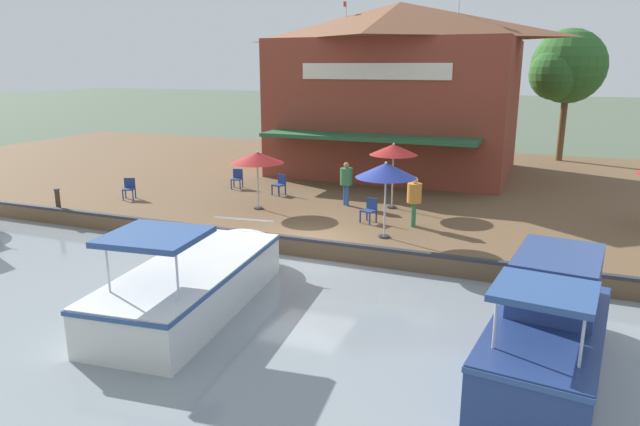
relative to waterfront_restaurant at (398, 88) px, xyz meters
The scene contains 17 objects.
ground_plane 14.05m from the waterfront_restaurant, ahead, with size 220.00×220.00×0.00m, color #4C5B47.
quay_deck 5.07m from the waterfront_restaurant, 18.56° to the left, with size 22.00×56.00×0.60m, color brown.
quay_edge_fender 13.75m from the waterfront_restaurant, ahead, with size 0.20×50.40×0.10m, color #2D2D33.
waterfront_restaurant is the anchor object (origin of this frame).
patio_umbrella_back_row 10.57m from the waterfront_restaurant, 15.32° to the right, with size 2.01×2.01×2.23m.
patio_umbrella_near_quay_edge 12.27m from the waterfront_restaurant, 13.14° to the left, with size 1.90×1.90×2.44m.
patio_umbrella_mid_patio_right 8.38m from the waterfront_restaurant, 13.92° to the left, with size 1.81×1.81×2.50m.
cafe_chair_mid_patio 13.94m from the waterfront_restaurant, 38.96° to the right, with size 0.59×0.59×0.85m.
cafe_chair_far_corner_seat 8.85m from the waterfront_restaurant, 22.44° to the right, with size 0.55×0.55×0.85m.
cafe_chair_back_row_seat 11.02m from the waterfront_restaurant, ahead, with size 0.56×0.56×0.85m.
cafe_chair_under_first_umbrella 9.56m from the waterfront_restaurant, 37.89° to the right, with size 0.53×0.53×0.85m.
person_mid_patio 8.76m from the waterfront_restaurant, ahead, with size 0.48×0.48×1.70m.
person_at_quay_edge 11.13m from the waterfront_restaurant, 18.09° to the left, with size 0.49×0.49×1.72m.
motorboat_distant_upstream 17.59m from the waterfront_restaurant, ahead, with size 7.38×3.06×2.35m.
motorboat_far_downstream 19.44m from the waterfront_restaurant, 23.96° to the left, with size 5.79×2.52×2.29m.
mooring_post 16.61m from the waterfront_restaurant, 37.48° to the right, with size 0.22×0.22×0.78m.
tree_downstream_bank 10.25m from the waterfront_restaurant, 130.34° to the left, with size 4.29×4.09×7.33m.
Camera 1 is at (15.50, 6.66, 5.91)m, focal length 32.00 mm.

